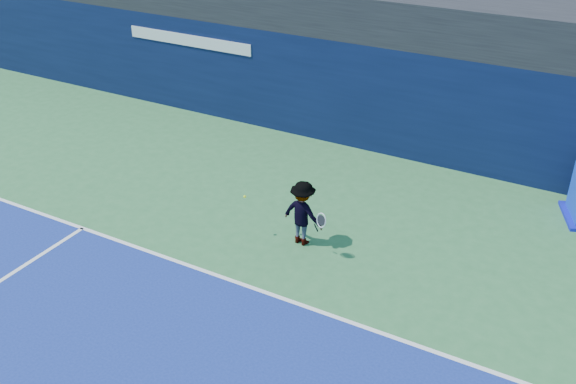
# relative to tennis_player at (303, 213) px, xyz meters

# --- Properties ---
(baseline) EXTENTS (24.00, 0.10, 0.01)m
(baseline) POSITION_rel_tennis_player_xyz_m (0.35, -1.94, -0.74)
(baseline) COLOR white
(baseline) RESTS_ON ground
(stadium_band) EXTENTS (36.00, 3.00, 1.20)m
(stadium_band) POSITION_rel_tennis_player_xyz_m (0.35, 6.56, 2.86)
(stadium_band) COLOR black
(stadium_band) RESTS_ON back_wall_assembly
(back_wall_assembly) EXTENTS (36.00, 1.03, 3.00)m
(back_wall_assembly) POSITION_rel_tennis_player_xyz_m (0.35, 5.56, 0.76)
(back_wall_assembly) COLOR #091334
(back_wall_assembly) RESTS_ON ground
(tennis_player) EXTENTS (1.24, 0.71, 1.49)m
(tennis_player) POSITION_rel_tennis_player_xyz_m (0.00, 0.00, 0.00)
(tennis_player) COLOR white
(tennis_player) RESTS_ON ground
(tennis_ball) EXTENTS (0.06, 0.06, 0.06)m
(tennis_ball) POSITION_rel_tennis_player_xyz_m (-1.23, -0.38, 0.26)
(tennis_ball) COLOR #CDEA1A
(tennis_ball) RESTS_ON ground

